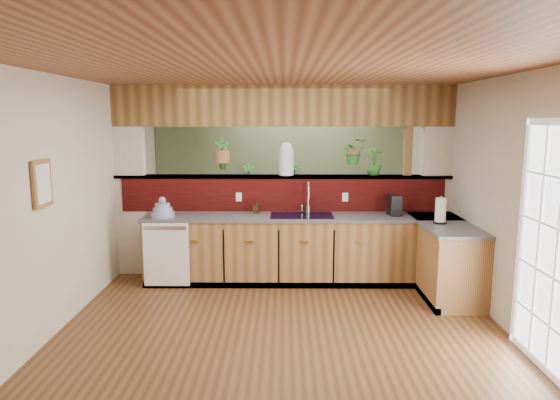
{
  "coord_description": "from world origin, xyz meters",
  "views": [
    {
      "loc": [
        0.02,
        -5.46,
        2.16
      ],
      "look_at": [
        -0.03,
        0.7,
        1.15
      ],
      "focal_mm": 32.0,
      "sensor_mm": 36.0,
      "label": 1
    }
  ],
  "objects_px": {
    "dish_stack": "(163,211)",
    "glass_jar": "(286,159)",
    "paper_towel": "(440,211)",
    "shelving_console": "(277,213)",
    "faucet": "(308,196)",
    "soap_dispenser": "(256,207)",
    "coffee_maker": "(394,206)"
  },
  "relations": [
    {
      "from": "shelving_console",
      "to": "faucet",
      "type": "bearing_deg",
      "value": -70.4
    },
    {
      "from": "faucet",
      "to": "dish_stack",
      "type": "relative_size",
      "value": 1.41
    },
    {
      "from": "coffee_maker",
      "to": "glass_jar",
      "type": "xyz_separation_m",
      "value": [
        -1.42,
        0.35,
        0.59
      ]
    },
    {
      "from": "dish_stack",
      "to": "paper_towel",
      "type": "relative_size",
      "value": 0.92
    },
    {
      "from": "faucet",
      "to": "paper_towel",
      "type": "xyz_separation_m",
      "value": [
        1.58,
        -0.64,
        -0.08
      ]
    },
    {
      "from": "paper_towel",
      "to": "glass_jar",
      "type": "relative_size",
      "value": 0.74
    },
    {
      "from": "soap_dispenser",
      "to": "coffee_maker",
      "type": "height_order",
      "value": "coffee_maker"
    },
    {
      "from": "faucet",
      "to": "coffee_maker",
      "type": "relative_size",
      "value": 1.6
    },
    {
      "from": "coffee_maker",
      "to": "faucet",
      "type": "bearing_deg",
      "value": 167.86
    },
    {
      "from": "faucet",
      "to": "glass_jar",
      "type": "xyz_separation_m",
      "value": [
        -0.29,
        0.22,
        0.48
      ]
    },
    {
      "from": "dish_stack",
      "to": "shelving_console",
      "type": "relative_size",
      "value": 0.23
    },
    {
      "from": "shelving_console",
      "to": "soap_dispenser",
      "type": "bearing_deg",
      "value": -88.93
    },
    {
      "from": "glass_jar",
      "to": "shelving_console",
      "type": "height_order",
      "value": "glass_jar"
    },
    {
      "from": "dish_stack",
      "to": "glass_jar",
      "type": "distance_m",
      "value": 1.79
    },
    {
      "from": "glass_jar",
      "to": "shelving_console",
      "type": "relative_size",
      "value": 0.34
    },
    {
      "from": "coffee_maker",
      "to": "paper_towel",
      "type": "distance_m",
      "value": 0.68
    },
    {
      "from": "glass_jar",
      "to": "shelving_console",
      "type": "distance_m",
      "value": 2.21
    },
    {
      "from": "faucet",
      "to": "soap_dispenser",
      "type": "xyz_separation_m",
      "value": [
        -0.69,
        -0.01,
        -0.14
      ]
    },
    {
      "from": "dish_stack",
      "to": "coffee_maker",
      "type": "xyz_separation_m",
      "value": [
        3.02,
        0.14,
        0.04
      ]
    },
    {
      "from": "shelving_console",
      "to": "paper_towel",
      "type": "bearing_deg",
      "value": -46.05
    },
    {
      "from": "glass_jar",
      "to": "shelving_console",
      "type": "xyz_separation_m",
      "value": [
        -0.16,
        1.9,
        -1.11
      ]
    },
    {
      "from": "paper_towel",
      "to": "glass_jar",
      "type": "xyz_separation_m",
      "value": [
        -1.87,
        0.86,
        0.56
      ]
    },
    {
      "from": "dish_stack",
      "to": "paper_towel",
      "type": "distance_m",
      "value": 3.49
    },
    {
      "from": "paper_towel",
      "to": "shelving_console",
      "type": "relative_size",
      "value": 0.25
    },
    {
      "from": "faucet",
      "to": "dish_stack",
      "type": "xyz_separation_m",
      "value": [
        -1.89,
        -0.28,
        -0.15
      ]
    },
    {
      "from": "soap_dispenser",
      "to": "faucet",
      "type": "bearing_deg",
      "value": 0.81
    },
    {
      "from": "soap_dispenser",
      "to": "paper_towel",
      "type": "distance_m",
      "value": 2.36
    },
    {
      "from": "paper_towel",
      "to": "shelving_console",
      "type": "xyz_separation_m",
      "value": [
        -2.02,
        2.76,
        -0.55
      ]
    },
    {
      "from": "dish_stack",
      "to": "soap_dispenser",
      "type": "distance_m",
      "value": 1.23
    },
    {
      "from": "soap_dispenser",
      "to": "paper_towel",
      "type": "relative_size",
      "value": 0.51
    },
    {
      "from": "dish_stack",
      "to": "soap_dispenser",
      "type": "relative_size",
      "value": 1.78
    },
    {
      "from": "faucet",
      "to": "coffee_maker",
      "type": "distance_m",
      "value": 1.14
    }
  ]
}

